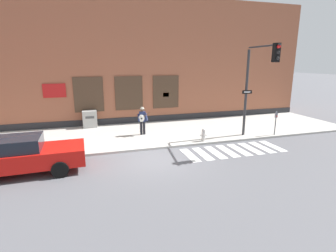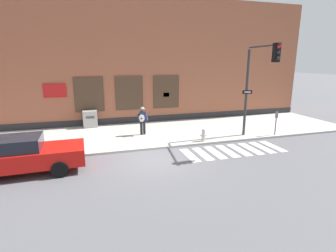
% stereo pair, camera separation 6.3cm
% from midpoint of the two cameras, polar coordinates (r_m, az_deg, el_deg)
% --- Properties ---
extents(ground_plane, '(160.00, 160.00, 0.00)m').
position_cam_midpoint_polar(ground_plane, '(12.38, -2.91, -7.16)').
color(ground_plane, '#56565B').
extents(sidewalk, '(28.00, 5.95, 0.12)m').
position_cam_midpoint_polar(sidewalk, '(16.30, -6.51, -1.80)').
color(sidewalk, '#ADAAA3').
rests_on(sidewalk, ground).
extents(building_backdrop, '(28.00, 4.06, 8.81)m').
position_cam_midpoint_polar(building_backdrop, '(20.61, -9.43, 13.60)').
color(building_backdrop, '#99563D').
rests_on(building_backdrop, ground).
extents(crosswalk, '(5.20, 1.90, 0.01)m').
position_cam_midpoint_polar(crosswalk, '(13.87, 14.17, -5.20)').
color(crosswalk, silver).
rests_on(crosswalk, ground).
extents(red_car, '(4.64, 2.07, 1.53)m').
position_cam_midpoint_polar(red_car, '(12.10, -28.84, -5.56)').
color(red_car, red).
rests_on(red_car, ground).
extents(busker, '(0.71, 0.56, 1.67)m').
position_cam_midpoint_polar(busker, '(15.79, -5.46, 1.49)').
color(busker, black).
rests_on(busker, sidewalk).
extents(traffic_light, '(0.73, 3.01, 5.16)m').
position_cam_midpoint_polar(traffic_light, '(15.00, 19.05, 10.28)').
color(traffic_light, '#2D2D30').
rests_on(traffic_light, sidewalk).
extents(parking_meter, '(0.13, 0.11, 1.44)m').
position_cam_midpoint_polar(parking_meter, '(16.97, 22.58, 1.32)').
color(parking_meter, '#47474C').
rests_on(parking_meter, sidewalk).
extents(utility_box, '(0.93, 0.66, 1.13)m').
position_cam_midpoint_polar(utility_box, '(18.37, -16.48, 1.50)').
color(utility_box, '#ADADA8').
rests_on(utility_box, sidewalk).
extents(fire_hydrant, '(0.38, 0.20, 0.70)m').
position_cam_midpoint_polar(fire_hydrant, '(14.70, 7.85, -1.95)').
color(fire_hydrant, '#B2ADA8').
rests_on(fire_hydrant, sidewalk).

